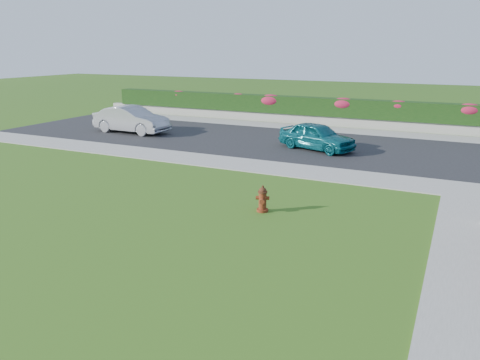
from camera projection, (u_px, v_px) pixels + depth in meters
The scene contains 16 objects.
ground at pixel (146, 256), 10.95m from camera, with size 120.00×120.00×0.00m, color black.
street_far at pixel (227, 138), 25.17m from camera, with size 26.00×8.00×0.04m, color black.
sidewalk_far at pixel (157, 155), 21.24m from camera, with size 24.00×2.00×0.04m, color gray.
curb_corner at pixel (475, 191), 15.87m from camera, with size 2.00×2.00×0.04m, color gray.
sidewalk_beyond at pixel (325, 129), 27.86m from camera, with size 34.00×2.00×0.04m, color gray.
retaining_wall at pixel (331, 121), 29.09m from camera, with size 34.00×0.40×0.60m, color gray.
hedge at pixel (333, 107), 28.94m from camera, with size 32.00×0.90×1.10m, color black.
fire_hydrant at pixel (263, 199), 13.84m from camera, with size 0.42×0.40×0.80m.
sedan_teal at pixel (317, 136), 22.05m from camera, with size 1.51×3.76×1.28m, color #0C545F.
sedan_silver at pixel (131, 120), 26.47m from camera, with size 1.57×4.49×1.48m, color #93959A.
flower_clump_a at pixel (179, 94), 33.38m from camera, with size 1.11×0.71×0.55m, color #BC2043.
flower_clump_b at pixel (238, 97), 31.43m from camera, with size 1.06×0.68×0.53m, color #BC2043.
flower_clump_c at pixel (271, 100), 30.48m from camera, with size 1.53×0.99×0.77m, color #BC2043.
flower_clump_d at pixel (343, 104), 28.50m from camera, with size 1.45×0.93×0.72m, color #BC2043.
flower_clump_e at pixel (398, 105), 27.16m from camera, with size 1.18×0.76×0.59m, color #BC2043.
flower_clump_f at pixel (469, 110), 25.62m from camera, with size 1.39×0.89×0.69m, color #BC2043.
Camera 1 is at (6.32, -8.12, 4.71)m, focal length 35.00 mm.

